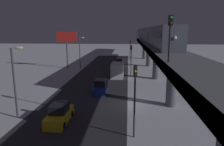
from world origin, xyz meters
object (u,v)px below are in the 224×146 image
at_px(sedan_yellow, 60,115).
at_px(sedan_yellow_2, 119,63).
at_px(rail_signal, 170,30).
at_px(subway_train, 147,34).
at_px(sedan_blue, 101,87).
at_px(traffic_light_near, 135,91).
at_px(box_truck, 118,70).
at_px(traffic_light_mid, 131,56).
at_px(traffic_light_far, 130,47).
at_px(commercial_billboard, 67,40).

height_order(sedan_yellow, sedan_yellow_2, same).
bearing_deg(rail_signal, subway_train, -92.50).
bearing_deg(sedan_blue, sedan_yellow_2, 85.78).
xyz_separation_m(sedan_yellow_2, traffic_light_near, (-2.90, 37.79, 3.40)).
bearing_deg(sedan_yellow, subway_train, -106.11).
bearing_deg(sedan_yellow_2, subway_train, 43.98).
bearing_deg(sedan_blue, rail_signal, -57.36).
distance_m(rail_signal, box_truck, 25.58).
distance_m(sedan_yellow_2, traffic_light_mid, 14.41).
bearing_deg(traffic_light_near, subway_train, -96.10).
distance_m(sedan_yellow, sedan_blue, 11.20).
relative_size(rail_signal, traffic_light_far, 0.62).
height_order(sedan_blue, traffic_light_near, traffic_light_near).
bearing_deg(rail_signal, commercial_billboard, -59.84).
bearing_deg(sedan_yellow, traffic_light_near, 161.22).
height_order(rail_signal, traffic_light_near, rail_signal).
xyz_separation_m(traffic_light_far, commercial_billboard, (15.53, 14.91, 2.63)).
xyz_separation_m(sedan_blue, commercial_billboard, (10.83, -19.86, 6.03)).
distance_m(sedan_yellow_2, box_truck, 12.63).
bearing_deg(sedan_yellow, sedan_blue, -104.47).
bearing_deg(subway_train, box_truck, 69.43).
relative_size(subway_train, commercial_billboard, 8.32).
height_order(sedan_yellow, traffic_light_near, traffic_light_near).
xyz_separation_m(subway_train, sedan_blue, (9.54, 31.85, -7.49)).
bearing_deg(sedan_yellow_2, sedan_yellow, -97.44).
height_order(rail_signal, sedan_yellow, rail_signal).
height_order(sedan_yellow_2, traffic_light_mid, traffic_light_mid).
bearing_deg(sedan_yellow, sedan_yellow_2, -97.44).
bearing_deg(subway_train, traffic_light_near, 83.90).
relative_size(sedan_blue, commercial_billboard, 0.51).
xyz_separation_m(sedan_blue, traffic_light_mid, (-4.70, -10.69, 3.40)).
distance_m(subway_train, sedan_yellow_2, 13.10).
xyz_separation_m(sedan_yellow_2, traffic_light_mid, (-2.90, 13.70, 3.40)).
distance_m(traffic_light_far, commercial_billboard, 21.69).
bearing_deg(traffic_light_mid, traffic_light_far, -90.00).
distance_m(sedan_yellow, box_truck, 23.13).
distance_m(sedan_yellow, traffic_light_near, 8.63).
bearing_deg(subway_train, commercial_billboard, 30.49).
xyz_separation_m(sedan_blue, box_truck, (-2.00, -11.77, 0.55)).
height_order(box_truck, traffic_light_mid, traffic_light_mid).
bearing_deg(sedan_yellow_2, box_truck, -89.09).
relative_size(box_truck, traffic_light_mid, 1.16).
height_order(sedan_yellow, traffic_light_far, traffic_light_far).
xyz_separation_m(traffic_light_near, commercial_billboard, (15.53, -33.26, 2.63)).
distance_m(sedan_yellow_2, traffic_light_near, 38.05).
bearing_deg(traffic_light_near, box_truck, -83.88).
bearing_deg(rail_signal, box_truck, -76.63).
height_order(rail_signal, commercial_billboard, rail_signal).
xyz_separation_m(rail_signal, sedan_blue, (7.63, -11.91, -8.43)).
distance_m(sedan_yellow, traffic_light_mid, 23.06).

